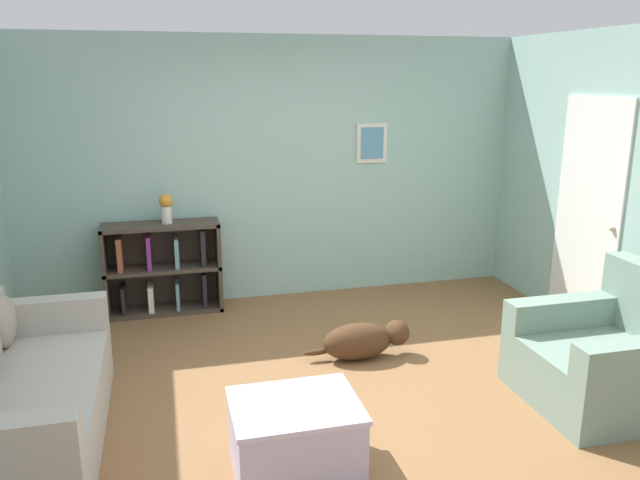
{
  "coord_description": "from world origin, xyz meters",
  "views": [
    {
      "loc": [
        -1.09,
        -3.87,
        2.21
      ],
      "look_at": [
        0.0,
        0.4,
        1.05
      ],
      "focal_mm": 35.0,
      "sensor_mm": 36.0,
      "label": 1
    }
  ],
  "objects": [
    {
      "name": "recliner_chair",
      "position": [
        1.85,
        -0.52,
        0.32
      ],
      "size": [
        1.01,
        0.97,
        0.93
      ],
      "color": "gray",
      "rests_on": "ground_plane"
    },
    {
      "name": "bookshelf",
      "position": [
        -1.14,
        2.03,
        0.43
      ],
      "size": [
        1.08,
        0.35,
        0.87
      ],
      "color": "#42382D",
      "rests_on": "ground_plane"
    },
    {
      "name": "wall_back",
      "position": [
        0.0,
        2.25,
        1.3
      ],
      "size": [
        5.6,
        0.13,
        2.6
      ],
      "color": "#93BCB2",
      "rests_on": "ground_plane"
    },
    {
      "name": "ground_plane",
      "position": [
        0.0,
        0.0,
        0.0
      ],
      "size": [
        14.0,
        14.0,
        0.0
      ],
      "primitive_type": "plane",
      "color": "brown"
    },
    {
      "name": "couch",
      "position": [
        -2.03,
        -0.14,
        0.3
      ],
      "size": [
        0.85,
        1.87,
        0.78
      ],
      "color": "#ADA89E",
      "rests_on": "ground_plane"
    },
    {
      "name": "coffee_table",
      "position": [
        -0.45,
        -0.78,
        0.23
      ],
      "size": [
        0.73,
        0.58,
        0.43
      ],
      "color": "#BCB2D1",
      "rests_on": "ground_plane"
    },
    {
      "name": "dog",
      "position": [
        0.4,
        0.54,
        0.16
      ],
      "size": [
        0.87,
        0.27,
        0.3
      ],
      "color": "#472D19",
      "rests_on": "ground_plane"
    },
    {
      "name": "vase",
      "position": [
        -1.07,
        2.0,
        1.03
      ],
      "size": [
        0.13,
        0.13,
        0.28
      ],
      "color": "silver",
      "rests_on": "bookshelf"
    }
  ]
}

